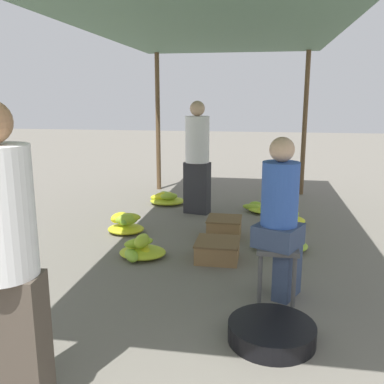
{
  "coord_description": "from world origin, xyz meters",
  "views": [
    {
      "loc": [
        0.62,
        -1.3,
        1.68
      ],
      "look_at": [
        0.0,
        2.35,
        0.85
      ],
      "focal_mm": 40.0,
      "sensor_mm": 36.0,
      "label": 1
    }
  ],
  "objects_px": {
    "crate_near": "(218,250)",
    "crate_mid": "(224,227)",
    "vendor_seated": "(281,216)",
    "banana_pile_left_1": "(125,224)",
    "banana_pile_right_2": "(286,218)",
    "shopper_walking_mid": "(197,156)",
    "banana_pile_right_1": "(268,208)",
    "banana_pile_right_0": "(279,241)",
    "banana_pile_right_3": "(279,198)",
    "basin_black": "(272,332)",
    "banana_pile_left_0": "(141,250)",
    "stool": "(277,256)",
    "vendor_foreground": "(3,258)",
    "banana_pile_left_2": "(166,199)"
  },
  "relations": [
    {
      "from": "crate_mid",
      "to": "basin_black",
      "type": "bearing_deg",
      "value": -76.35
    },
    {
      "from": "stool",
      "to": "shopper_walking_mid",
      "type": "xyz_separation_m",
      "value": [
        -1.08,
        2.6,
        0.47
      ]
    },
    {
      "from": "stool",
      "to": "banana_pile_right_3",
      "type": "xyz_separation_m",
      "value": [
        0.13,
        3.45,
        -0.31
      ]
    },
    {
      "from": "banana_pile_left_1",
      "to": "banana_pile_right_2",
      "type": "xyz_separation_m",
      "value": [
        2.01,
        0.76,
        -0.05
      ]
    },
    {
      "from": "basin_black",
      "to": "banana_pile_right_3",
      "type": "distance_m",
      "value": 4.13
    },
    {
      "from": "banana_pile_right_2",
      "to": "basin_black",
      "type": "bearing_deg",
      "value": -94.42
    },
    {
      "from": "banana_pile_left_2",
      "to": "shopper_walking_mid",
      "type": "distance_m",
      "value": 1.05
    },
    {
      "from": "banana_pile_right_3",
      "to": "crate_mid",
      "type": "relative_size",
      "value": 1.4
    },
    {
      "from": "crate_mid",
      "to": "banana_pile_right_0",
      "type": "bearing_deg",
      "value": -25.78
    },
    {
      "from": "basin_black",
      "to": "shopper_walking_mid",
      "type": "distance_m",
      "value": 3.52
    },
    {
      "from": "vendor_seated",
      "to": "shopper_walking_mid",
      "type": "distance_m",
      "value": 2.82
    },
    {
      "from": "banana_pile_left_0",
      "to": "banana_pile_left_2",
      "type": "xyz_separation_m",
      "value": [
        -0.25,
        2.31,
        0.01
      ]
    },
    {
      "from": "vendor_seated",
      "to": "banana_pile_right_1",
      "type": "height_order",
      "value": "vendor_seated"
    },
    {
      "from": "vendor_foreground",
      "to": "vendor_seated",
      "type": "relative_size",
      "value": 1.22
    },
    {
      "from": "banana_pile_right_1",
      "to": "banana_pile_right_3",
      "type": "bearing_deg",
      "value": 73.64
    },
    {
      "from": "vendor_seated",
      "to": "banana_pile_left_1",
      "type": "distance_m",
      "value": 2.45
    },
    {
      "from": "vendor_foreground",
      "to": "crate_mid",
      "type": "bearing_deg",
      "value": 74.72
    },
    {
      "from": "banana_pile_right_2",
      "to": "shopper_walking_mid",
      "type": "bearing_deg",
      "value": 165.57
    },
    {
      "from": "banana_pile_right_0",
      "to": "crate_mid",
      "type": "xyz_separation_m",
      "value": [
        -0.66,
        0.32,
        0.03
      ]
    },
    {
      "from": "vendor_foreground",
      "to": "banana_pile_right_3",
      "type": "relative_size",
      "value": 2.9
    },
    {
      "from": "vendor_foreground",
      "to": "stool",
      "type": "distance_m",
      "value": 2.18
    },
    {
      "from": "vendor_foreground",
      "to": "banana_pile_right_2",
      "type": "height_order",
      "value": "vendor_foreground"
    },
    {
      "from": "vendor_seated",
      "to": "banana_pile_left_1",
      "type": "height_order",
      "value": "vendor_seated"
    },
    {
      "from": "vendor_seated",
      "to": "banana_pile_left_1",
      "type": "relative_size",
      "value": 2.98
    },
    {
      "from": "banana_pile_right_3",
      "to": "basin_black",
      "type": "bearing_deg",
      "value": -92.43
    },
    {
      "from": "vendor_foreground",
      "to": "banana_pile_left_0",
      "type": "height_order",
      "value": "vendor_foreground"
    },
    {
      "from": "banana_pile_right_1",
      "to": "crate_near",
      "type": "bearing_deg",
      "value": -104.79
    },
    {
      "from": "vendor_seated",
      "to": "banana_pile_left_0",
      "type": "xyz_separation_m",
      "value": [
        -1.42,
        0.73,
        -0.64
      ]
    },
    {
      "from": "stool",
      "to": "shopper_walking_mid",
      "type": "bearing_deg",
      "value": 112.65
    },
    {
      "from": "banana_pile_left_2",
      "to": "banana_pile_right_0",
      "type": "xyz_separation_m",
      "value": [
        1.72,
        -1.79,
        0.0
      ]
    },
    {
      "from": "banana_pile_right_0",
      "to": "banana_pile_right_2",
      "type": "distance_m",
      "value": 1.03
    },
    {
      "from": "vendor_seated",
      "to": "banana_pile_right_3",
      "type": "height_order",
      "value": "vendor_seated"
    },
    {
      "from": "stool",
      "to": "banana_pile_right_1",
      "type": "height_order",
      "value": "stool"
    },
    {
      "from": "stool",
      "to": "banana_pile_right_2",
      "type": "xyz_separation_m",
      "value": [
        0.19,
        2.27,
        -0.31
      ]
    },
    {
      "from": "crate_near",
      "to": "crate_mid",
      "type": "height_order",
      "value": "crate_mid"
    },
    {
      "from": "basin_black",
      "to": "crate_mid",
      "type": "bearing_deg",
      "value": 103.65
    },
    {
      "from": "banana_pile_right_2",
      "to": "banana_pile_right_3",
      "type": "distance_m",
      "value": 1.18
    },
    {
      "from": "basin_black",
      "to": "banana_pile_left_2",
      "type": "xyz_separation_m",
      "value": [
        -1.61,
        3.72,
        0.02
      ]
    },
    {
      "from": "basin_black",
      "to": "stool",
      "type": "bearing_deg",
      "value": 86.44
    },
    {
      "from": "banana_pile_right_0",
      "to": "banana_pile_right_3",
      "type": "height_order",
      "value": "banana_pile_right_0"
    },
    {
      "from": "banana_pile_right_3",
      "to": "crate_mid",
      "type": "xyz_separation_m",
      "value": [
        -0.72,
        -1.88,
        0.05
      ]
    },
    {
      "from": "banana_pile_right_1",
      "to": "crate_near",
      "type": "relative_size",
      "value": 1.66
    },
    {
      "from": "shopper_walking_mid",
      "to": "crate_near",
      "type": "bearing_deg",
      "value": -74.48
    },
    {
      "from": "banana_pile_right_2",
      "to": "shopper_walking_mid",
      "type": "relative_size",
      "value": 0.32
    },
    {
      "from": "vendor_foreground",
      "to": "banana_pile_left_2",
      "type": "bearing_deg",
      "value": 92.61
    },
    {
      "from": "vendor_seated",
      "to": "basin_black",
      "type": "xyz_separation_m",
      "value": [
        -0.06,
        -0.68,
        -0.66
      ]
    },
    {
      "from": "banana_pile_right_0",
      "to": "banana_pile_right_2",
      "type": "xyz_separation_m",
      "value": [
        0.12,
        1.02,
        -0.02
      ]
    },
    {
      "from": "stool",
      "to": "vendor_foreground",
      "type": "bearing_deg",
      "value": -132.71
    },
    {
      "from": "banana_pile_left_1",
      "to": "banana_pile_right_1",
      "type": "xyz_separation_m",
      "value": [
        1.78,
        1.31,
        -0.05
      ]
    },
    {
      "from": "vendor_foreground",
      "to": "vendor_seated",
      "type": "distance_m",
      "value": 2.15
    }
  ]
}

